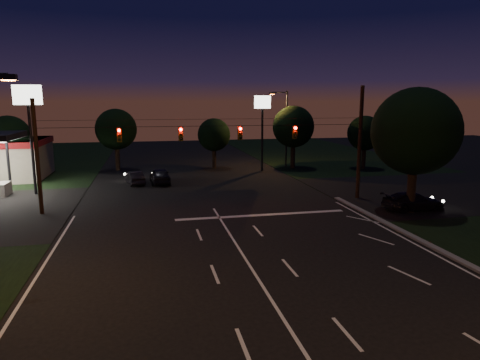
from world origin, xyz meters
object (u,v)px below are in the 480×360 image
object	(u,v)px
tree_right_near	(414,132)
car_cross	(413,201)
car_oncoming_a	(160,176)
car_oncoming_b	(135,178)
utility_pole_right	(357,198)

from	to	relation	value
tree_right_near	car_cross	size ratio (longest dim) A/B	1.94
tree_right_near	car_oncoming_a	size ratio (longest dim) A/B	1.98
car_oncoming_a	car_oncoming_b	distance (m)	2.37
utility_pole_right	car_cross	size ratio (longest dim) A/B	1.99
tree_right_near	car_cross	xyz separation A→B (m)	(0.56, 0.34, -5.02)
utility_pole_right	car_cross	world-z (taller)	utility_pole_right
tree_right_near	car_oncoming_a	world-z (taller)	tree_right_near
car_cross	car_oncoming_b	bearing A→B (deg)	53.52
car_oncoming_b	tree_right_near	bearing A→B (deg)	130.19
car_oncoming_a	utility_pole_right	bearing A→B (deg)	144.20
tree_right_near	car_oncoming_b	distance (m)	24.96
car_oncoming_b	car_cross	bearing A→B (deg)	131.61
car_oncoming_a	tree_right_near	bearing A→B (deg)	135.83
tree_right_near	car_oncoming_b	xyz separation A→B (m)	(-19.42, 14.83, -5.07)
tree_right_near	car_oncoming_b	bearing A→B (deg)	142.63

